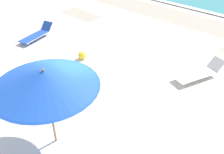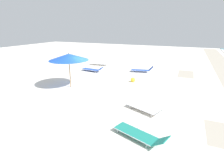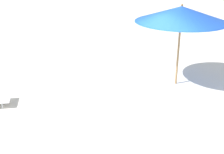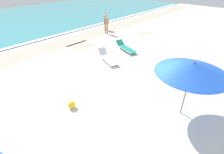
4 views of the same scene
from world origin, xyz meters
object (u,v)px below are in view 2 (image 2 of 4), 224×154
at_px(beach_umbrella, 69,57).
at_px(sun_lounger_near_water_right, 142,70).
at_px(sun_lounger_beside_umbrella, 101,63).
at_px(beach_ball, 133,80).
at_px(sun_lounger_under_umbrella, 147,108).
at_px(sun_lounger_near_water_left, 93,69).
at_px(sun_lounger_mid_beach_solo, 140,134).

bearing_deg(beach_umbrella, sun_lounger_near_water_right, 149.96).
relative_size(sun_lounger_beside_umbrella, beach_ball, 6.84).
height_order(beach_umbrella, sun_lounger_under_umbrella, beach_umbrella).
relative_size(sun_lounger_under_umbrella, sun_lounger_near_water_left, 0.96).
bearing_deg(sun_lounger_beside_umbrella, sun_lounger_near_water_left, 3.21).
bearing_deg(beach_umbrella, sun_lounger_mid_beach_solo, 57.43).
xyz_separation_m(sun_lounger_under_umbrella, sun_lounger_mid_beach_solo, (2.31, 0.28, -0.01)).
xyz_separation_m(sun_lounger_under_umbrella, sun_lounger_near_water_right, (-7.88, -2.21, -0.00)).
bearing_deg(sun_lounger_near_water_right, sun_lounger_mid_beach_solo, 0.63).
height_order(beach_umbrella, sun_lounger_beside_umbrella, beach_umbrella).
xyz_separation_m(beach_umbrella, sun_lounger_beside_umbrella, (-7.43, -1.43, -1.97)).
distance_m(sun_lounger_near_water_left, sun_lounger_mid_beach_solo, 10.98).
xyz_separation_m(sun_lounger_beside_umbrella, sun_lounger_near_water_right, (1.16, 5.05, 0.01)).
distance_m(sun_lounger_beside_umbrella, beach_ball, 6.83).
xyz_separation_m(sun_lounger_near_water_left, sun_lounger_mid_beach_solo, (8.50, 6.94, -0.00)).
bearing_deg(sun_lounger_under_umbrella, sun_lounger_mid_beach_solo, 28.27).
xyz_separation_m(beach_umbrella, beach_ball, (-2.94, 3.72, -2.00)).
bearing_deg(beach_umbrella, sun_lounger_under_umbrella, 74.66).
bearing_deg(sun_lounger_near_water_left, beach_ball, 75.05).
relative_size(beach_umbrella, sun_lounger_near_water_left, 1.19).
bearing_deg(sun_lounger_under_umbrella, beach_ball, -133.58).
xyz_separation_m(sun_lounger_beside_umbrella, beach_ball, (4.49, 5.15, -0.03)).
bearing_deg(beach_ball, sun_lounger_under_umbrella, 24.99).
height_order(sun_lounger_beside_umbrella, sun_lounger_near_water_left, sun_lounger_near_water_left).
distance_m(sun_lounger_under_umbrella, sun_lounger_beside_umbrella, 11.59).
bearing_deg(sun_lounger_beside_umbrella, sun_lounger_mid_beach_solo, 24.90).
bearing_deg(sun_lounger_near_water_left, sun_lounger_under_umbrella, 52.08).
distance_m(beach_umbrella, sun_lounger_beside_umbrella, 7.82).
bearing_deg(sun_lounger_near_water_right, beach_ball, -11.49).
xyz_separation_m(beach_umbrella, sun_lounger_near_water_left, (-4.59, -0.82, -1.97)).
bearing_deg(beach_ball, sun_lounger_beside_umbrella, -131.07).
bearing_deg(sun_lounger_beside_umbrella, beach_ball, 40.19).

